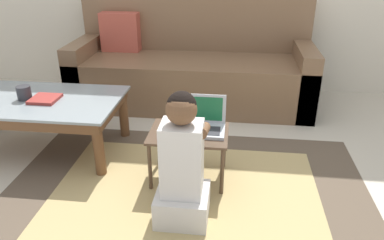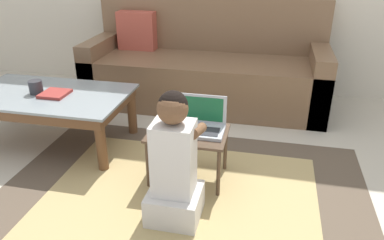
{
  "view_description": "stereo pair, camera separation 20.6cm",
  "coord_description": "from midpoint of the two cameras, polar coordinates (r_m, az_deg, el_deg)",
  "views": [
    {
      "loc": [
        0.23,
        -2.03,
        1.38
      ],
      "look_at": [
        -0.01,
        0.04,
        0.4
      ],
      "focal_mm": 35.0,
      "sensor_mm": 36.0,
      "label": 1
    },
    {
      "loc": [
        0.44,
        -2.0,
        1.38
      ],
      "look_at": [
        -0.01,
        0.04,
        0.4
      ],
      "focal_mm": 35.0,
      "sensor_mm": 36.0,
      "label": 2
    }
  ],
  "objects": [
    {
      "name": "ground_plane",
      "position": [
        2.47,
        -2.18,
        -8.79
      ],
      "size": [
        16.0,
        16.0,
        0.0
      ],
      "primitive_type": "plane",
      "color": "beige"
    },
    {
      "name": "cup_on_table",
      "position": [
        2.88,
        -26.14,
        3.72
      ],
      "size": [
        0.1,
        0.1,
        0.1
      ],
      "color": "#2D2D33",
      "rests_on": "coffee_table"
    },
    {
      "name": "person_seated",
      "position": [
        1.96,
        -4.53,
        -7.16
      ],
      "size": [
        0.28,
        0.39,
        0.75
      ],
      "color": "silver",
      "rests_on": "ground_plane"
    },
    {
      "name": "coffee_table",
      "position": [
        2.89,
        -24.35,
        1.81
      ],
      "size": [
        1.17,
        0.67,
        0.4
      ],
      "color": "gray",
      "rests_on": "ground_plane"
    },
    {
      "name": "laptop",
      "position": [
        2.29,
        -1.22,
        -0.82
      ],
      "size": [
        0.3,
        0.2,
        0.21
      ],
      "color": "#B7BCC6",
      "rests_on": "laptop_desk"
    },
    {
      "name": "area_rug",
      "position": [
        2.3,
        -3.72,
        -11.51
      ],
      "size": [
        2.24,
        1.63,
        0.01
      ],
      "color": "brown",
      "rests_on": "ground_plane"
    },
    {
      "name": "laptop_desk",
      "position": [
        2.31,
        -3.06,
        -2.9
      ],
      "size": [
        0.48,
        0.35,
        0.34
      ],
      "color": "#4C3828",
      "rests_on": "ground_plane"
    },
    {
      "name": "couch",
      "position": [
        3.54,
        -1.79,
        7.79
      ],
      "size": [
        2.16,
        0.81,
        0.94
      ],
      "color": "brown",
      "rests_on": "ground_plane"
    },
    {
      "name": "computer_mouse",
      "position": [
        2.29,
        -6.44,
        -1.52
      ],
      "size": [
        0.07,
        0.09,
        0.04
      ],
      "color": "#234CB2",
      "rests_on": "laptop_desk"
    },
    {
      "name": "book_on_table",
      "position": [
        2.81,
        -23.49,
        2.93
      ],
      "size": [
        0.18,
        0.19,
        0.02
      ],
      "color": "#99332D",
      "rests_on": "coffee_table"
    }
  ]
}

